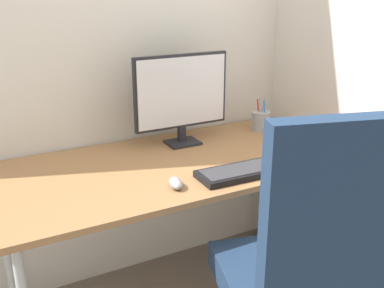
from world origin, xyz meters
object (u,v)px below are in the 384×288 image
(monitor, at_px, (181,94))
(mouse, at_px, (176,183))
(keyboard, at_px, (245,171))
(office_chair, at_px, (304,269))
(pen_holder, at_px, (261,121))
(notebook, at_px, (299,148))

(monitor, xyz_separation_m, mouse, (-0.25, -0.45, -0.23))
(monitor, height_order, keyboard, monitor)
(office_chair, height_order, keyboard, office_chair)
(mouse, distance_m, pen_holder, 0.85)
(notebook, bearing_deg, keyboard, -150.61)
(mouse, xyz_separation_m, notebook, (0.70, 0.10, -0.01))
(keyboard, bearing_deg, office_chair, -101.31)
(monitor, relative_size, mouse, 4.92)
(monitor, bearing_deg, notebook, -37.53)
(mouse, bearing_deg, office_chair, -54.48)
(monitor, height_order, mouse, monitor)
(keyboard, distance_m, notebook, 0.41)
(notebook, bearing_deg, mouse, -159.76)
(office_chair, distance_m, monitor, 1.02)
(pen_holder, bearing_deg, keyboard, -131.98)
(keyboard, height_order, pen_holder, pen_holder)
(monitor, distance_m, pen_holder, 0.51)
(notebook, bearing_deg, monitor, 154.28)
(keyboard, relative_size, notebook, 2.29)
(keyboard, height_order, notebook, keyboard)
(keyboard, relative_size, mouse, 4.26)
(office_chair, bearing_deg, pen_holder, 61.59)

